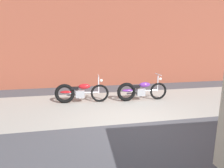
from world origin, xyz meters
The scene contains 5 objects.
ground_plane centered at (0.00, 0.00, 0.00)m, with size 80.00×80.00×0.00m, color #47474C.
sidewalk_slab centered at (0.00, 1.75, 0.00)m, with size 36.00×3.50×0.01m, color #9E998E.
brick_building_wall centered at (0.00, 5.20, 2.68)m, with size 36.00×0.50×5.36m, color brown.
motorcycle_red centered at (-1.49, 2.25, 0.40)m, with size 2.01×0.58×1.03m.
motorcycle_purple centered at (0.82, 2.07, 0.40)m, with size 2.01×0.58×1.03m.
Camera 1 is at (-1.61, -4.87, 2.22)m, focal length 31.10 mm.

